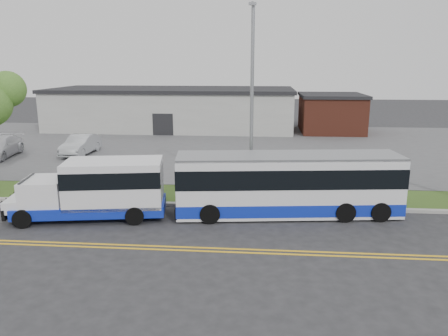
# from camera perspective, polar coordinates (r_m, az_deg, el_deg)

# --- Properties ---
(ground) EXTENTS (140.00, 140.00, 0.00)m
(ground) POSITION_cam_1_polar(r_m,az_deg,el_deg) (20.67, -5.14, -5.92)
(ground) COLOR #28282B
(ground) RESTS_ON ground
(lane_line_north) EXTENTS (70.00, 0.12, 0.01)m
(lane_line_north) POSITION_cam_1_polar(r_m,az_deg,el_deg) (17.16, -7.40, -10.13)
(lane_line_north) COLOR gold
(lane_line_north) RESTS_ON ground
(lane_line_south) EXTENTS (70.00, 0.12, 0.01)m
(lane_line_south) POSITION_cam_1_polar(r_m,az_deg,el_deg) (16.89, -7.62, -10.53)
(lane_line_south) COLOR gold
(lane_line_south) RESTS_ON ground
(curb) EXTENTS (80.00, 0.30, 0.15)m
(curb) POSITION_cam_1_polar(r_m,az_deg,el_deg) (21.67, -4.63, -4.77)
(curb) COLOR #9E9B93
(curb) RESTS_ON ground
(verge) EXTENTS (80.00, 3.30, 0.10)m
(verge) POSITION_cam_1_polar(r_m,az_deg,el_deg) (23.37, -3.90, -3.46)
(verge) COLOR #3A531B
(verge) RESTS_ON ground
(parking_lot) EXTENTS (80.00, 25.00, 0.10)m
(parking_lot) POSITION_cam_1_polar(r_m,az_deg,el_deg) (36.99, -0.56, 2.87)
(parking_lot) COLOR #4C4C4F
(parking_lot) RESTS_ON ground
(commercial_building) EXTENTS (25.40, 10.40, 4.35)m
(commercial_building) POSITION_cam_1_polar(r_m,az_deg,el_deg) (47.39, -6.68, 7.72)
(commercial_building) COLOR #9E9E99
(commercial_building) RESTS_ON ground
(brick_wing) EXTENTS (6.30, 7.30, 3.90)m
(brick_wing) POSITION_cam_1_polar(r_m,az_deg,el_deg) (45.98, 13.80, 6.97)
(brick_wing) COLOR brown
(brick_wing) RESTS_ON ground
(streetlight_near) EXTENTS (0.35, 1.53, 9.50)m
(streetlight_near) POSITION_cam_1_polar(r_m,az_deg,el_deg) (21.98, 3.66, 9.24)
(streetlight_near) COLOR gray
(streetlight_near) RESTS_ON verge
(shuttle_bus) EXTENTS (7.17, 3.32, 2.65)m
(shuttle_bus) POSITION_cam_1_polar(r_m,az_deg,el_deg) (20.41, -15.98, -2.48)
(shuttle_bus) COLOR #0F26AA
(shuttle_bus) RESTS_ON ground
(transit_bus) EXTENTS (10.44, 3.55, 2.84)m
(transit_bus) POSITION_cam_1_polar(r_m,az_deg,el_deg) (20.27, 8.33, -2.15)
(transit_bus) COLOR silver
(transit_bus) RESTS_ON ground
(parked_car_a) EXTENTS (1.69, 4.59, 1.50)m
(parked_car_a) POSITION_cam_1_polar(r_m,az_deg,el_deg) (34.96, -18.23, 2.91)
(parked_car_a) COLOR silver
(parked_car_a) RESTS_ON parking_lot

